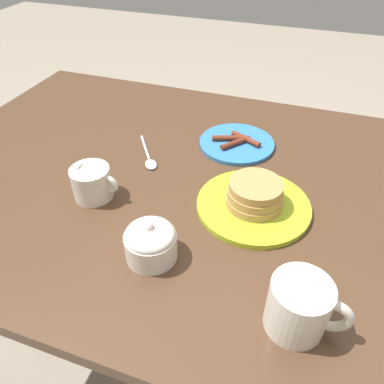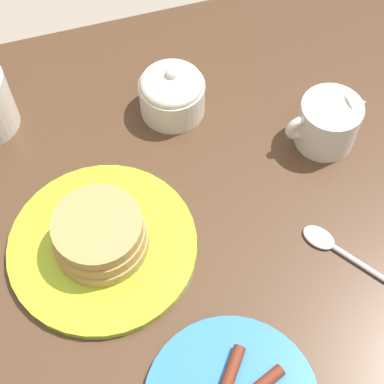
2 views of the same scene
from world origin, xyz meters
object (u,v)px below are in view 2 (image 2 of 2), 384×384
at_px(pancake_plate, 101,240).
at_px(sugar_bowl, 172,92).
at_px(creamer_pitcher, 329,122).
at_px(spoon, 337,249).

xyz_separation_m(pancake_plate, sugar_bowl, (-0.15, -0.19, 0.01)).
height_order(creamer_pitcher, sugar_bowl, same).
height_order(pancake_plate, creamer_pitcher, creamer_pitcher).
bearing_deg(spoon, sugar_bowl, -64.65).
xyz_separation_m(pancake_plate, spoon, (-0.28, 0.09, -0.02)).
relative_size(pancake_plate, sugar_bowl, 2.53).
height_order(creamer_pitcher, spoon, creamer_pitcher).
bearing_deg(sugar_bowl, creamer_pitcher, 148.59).
height_order(pancake_plate, sugar_bowl, sugar_bowl).
bearing_deg(sugar_bowl, spoon, 115.35).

